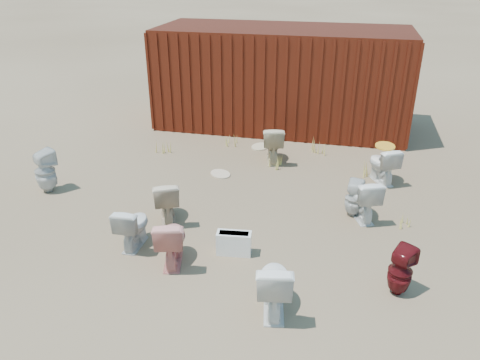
% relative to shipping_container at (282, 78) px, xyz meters
% --- Properties ---
extents(ground, '(100.00, 100.00, 0.00)m').
position_rel_shipping_container_xyz_m(ground, '(0.00, -5.20, -1.20)').
color(ground, brown).
rests_on(ground, ground).
extents(shipping_container, '(6.00, 2.40, 2.40)m').
position_rel_shipping_container_xyz_m(shipping_container, '(0.00, 0.00, 0.00)').
color(shipping_container, '#48190C').
rests_on(shipping_container, ground).
extents(toilet_front_a, '(0.38, 0.66, 0.67)m').
position_rel_shipping_container_xyz_m(toilet_front_a, '(-1.29, -6.05, -0.86)').
color(toilet_front_a, silver).
rests_on(toilet_front_a, ground).
extents(toilet_front_pink, '(0.58, 0.80, 0.73)m').
position_rel_shipping_container_xyz_m(toilet_front_pink, '(-0.58, -6.32, -0.83)').
color(toilet_front_pink, '#E58D84').
rests_on(toilet_front_pink, ground).
extents(toilet_front_c, '(0.56, 0.82, 0.77)m').
position_rel_shipping_container_xyz_m(toilet_front_c, '(0.97, -6.98, -0.82)').
color(toilet_front_c, white).
rests_on(toilet_front_c, ground).
extents(toilet_front_maroon, '(0.43, 0.43, 0.68)m').
position_rel_shipping_container_xyz_m(toilet_front_maroon, '(2.48, -6.30, -0.86)').
color(toilet_front_maroon, '#570F12').
rests_on(toilet_front_maroon, ground).
extents(toilet_front_e, '(0.64, 0.82, 0.73)m').
position_rel_shipping_container_xyz_m(toilet_front_e, '(2.02, -4.44, -0.83)').
color(toilet_front_e, white).
rests_on(toilet_front_e, ground).
extents(toilet_back_a, '(0.50, 0.50, 0.81)m').
position_rel_shipping_container_xyz_m(toilet_back_a, '(-3.60, -4.75, -0.80)').
color(toilet_back_a, silver).
rests_on(toilet_back_a, ground).
extents(toilet_back_beige_left, '(0.66, 0.83, 0.74)m').
position_rel_shipping_container_xyz_m(toilet_back_beige_left, '(-1.08, -5.22, -0.83)').
color(toilet_back_beige_left, beige).
rests_on(toilet_back_beige_left, ground).
extents(toilet_back_beige_right, '(0.58, 0.84, 0.78)m').
position_rel_shipping_container_xyz_m(toilet_back_beige_right, '(0.20, -2.41, -0.81)').
color(toilet_back_beige_right, beige).
rests_on(toilet_back_beige_right, ground).
extents(toilet_back_yellowlid, '(0.68, 0.81, 0.72)m').
position_rel_shipping_container_xyz_m(toilet_back_yellowlid, '(2.39, -2.93, -0.84)').
color(toilet_back_yellowlid, white).
rests_on(toilet_back_yellowlid, ground).
extents(toilet_back_e, '(0.34, 0.35, 0.63)m').
position_rel_shipping_container_xyz_m(toilet_back_e, '(1.88, -4.38, -0.89)').
color(toilet_back_e, silver).
rests_on(toilet_back_e, ground).
extents(yellow_lid, '(0.36, 0.46, 0.02)m').
position_rel_shipping_container_xyz_m(yellow_lid, '(2.39, -2.93, -0.47)').
color(yellow_lid, gold).
rests_on(yellow_lid, toilet_back_yellowlid).
extents(loose_tank, '(0.52, 0.25, 0.35)m').
position_rel_shipping_container_xyz_m(loose_tank, '(0.22, -5.92, -1.02)').
color(loose_tank, white).
rests_on(loose_tank, ground).
extents(loose_lid_near, '(0.50, 0.58, 0.02)m').
position_rel_shipping_container_xyz_m(loose_lid_near, '(-0.20, -1.70, -1.19)').
color(loose_lid_near, beige).
rests_on(loose_lid_near, ground).
extents(loose_lid_far, '(0.59, 0.58, 0.02)m').
position_rel_shipping_container_xyz_m(loose_lid_far, '(-0.70, -3.33, -1.19)').
color(loose_lid_far, beige).
rests_on(loose_lid_far, ground).
extents(weed_clump_a, '(0.36, 0.36, 0.34)m').
position_rel_shipping_container_xyz_m(weed_clump_a, '(-2.21, -2.60, -1.03)').
color(weed_clump_a, '#CBB851').
rests_on(weed_clump_a, ground).
extents(weed_clump_b, '(0.32, 0.32, 0.27)m').
position_rel_shipping_container_xyz_m(weed_clump_b, '(0.30, -2.73, -1.06)').
color(weed_clump_b, '#CBB851').
rests_on(weed_clump_b, ground).
extents(weed_clump_c, '(0.36, 0.36, 0.28)m').
position_rel_shipping_container_xyz_m(weed_clump_c, '(2.17, -2.73, -1.06)').
color(weed_clump_c, '#CBB851').
rests_on(weed_clump_c, ground).
extents(weed_clump_d, '(0.30, 0.30, 0.30)m').
position_rel_shipping_container_xyz_m(weed_clump_d, '(-0.91, -1.72, -1.05)').
color(weed_clump_d, '#CBB851').
rests_on(weed_clump_d, ground).
extents(weed_clump_e, '(0.34, 0.34, 0.29)m').
position_rel_shipping_container_xyz_m(weed_clump_e, '(1.10, -1.70, -1.06)').
color(weed_clump_e, '#CBB851').
rests_on(weed_clump_e, ground).
extents(weed_clump_f, '(0.28, 0.28, 0.21)m').
position_rel_shipping_container_xyz_m(weed_clump_f, '(2.67, -4.55, -1.09)').
color(weed_clump_f, '#CBB851').
rests_on(weed_clump_f, ground).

